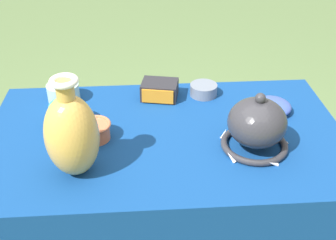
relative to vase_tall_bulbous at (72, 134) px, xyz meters
name	(u,v)px	position (x,y,z in m)	size (l,w,h in m)	color
display_table	(166,154)	(0.28, 0.16, -0.21)	(1.25, 0.74, 0.71)	#38383D
vase_tall_bulbous	(72,134)	(0.00, 0.00, 0.00)	(0.16, 0.16, 0.32)	gold
vase_dome_bell	(257,126)	(0.57, 0.09, -0.05)	(0.23, 0.23, 0.21)	#2D2D33
mosaic_tile_box	(160,90)	(0.28, 0.44, -0.10)	(0.16, 0.13, 0.07)	#232328
pot_squat_celadon	(63,92)	(-0.10, 0.44, -0.10)	(0.12, 0.12, 0.07)	#A8CCB7
cup_wide_teal	(67,114)	(-0.06, 0.26, -0.09)	(0.12, 0.12, 0.09)	teal
bowl_shallow_cobalt	(272,106)	(0.69, 0.30, -0.12)	(0.14, 0.14, 0.05)	#3851A8
pot_squat_slate	(203,90)	(0.45, 0.45, -0.11)	(0.11, 0.11, 0.05)	slate
cup_wide_terracotta	(95,130)	(0.04, 0.17, -0.10)	(0.11, 0.11, 0.06)	#BC6642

